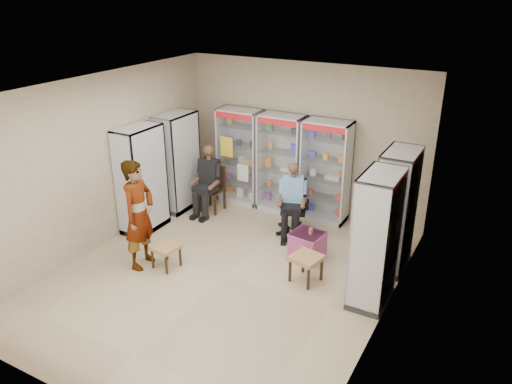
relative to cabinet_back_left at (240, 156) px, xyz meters
The scene contains 18 objects.
floor 3.18m from the cabinet_back_left, 64.54° to the right, with size 6.00×6.00×0.00m, color tan.
room_shell 3.18m from the cabinet_back_left, 64.54° to the right, with size 5.02×6.02×3.01m.
cabinet_back_left is the anchor object (origin of this frame).
cabinet_back_mid 0.95m from the cabinet_back_left, ahead, with size 0.90×0.50×2.00m, color silver.
cabinet_back_right 1.90m from the cabinet_back_left, ahead, with size 0.90×0.50×2.00m, color #A0A2A7.
cabinet_right_far 3.71m from the cabinet_back_left, 17.75° to the right, with size 0.50×0.90×2.00m, color #AFB1B6.
cabinet_right_near 4.18m from the cabinet_back_left, 32.28° to the right, with size 0.50×0.90×2.00m, color #ADAFB5.
cabinet_left_far 1.32m from the cabinet_back_left, 135.00° to the right, with size 0.50×0.90×2.00m, color silver.
cabinet_left_near 2.23m from the cabinet_back_left, 114.61° to the right, with size 0.50×0.90×2.00m, color #B2B6B9.
wooden_chair 0.94m from the cabinet_back_left, 108.90° to the right, with size 0.42×0.42×0.94m, color black.
seated_customer 0.88m from the cabinet_back_left, 107.77° to the right, with size 0.44×0.60×1.34m, color black, non-canonical shape.
office_chair 1.87m from the cabinet_back_left, 26.85° to the right, with size 0.56×0.56×1.04m, color black.
seated_shopkeeper 1.87m from the cabinet_back_left, 28.24° to the right, with size 0.43×0.60×1.32m, color #79C2F0, non-canonical shape.
pink_trunk 2.84m from the cabinet_back_left, 35.29° to the right, with size 0.50×0.48×0.48m, color #AF468F.
tea_glass 2.81m from the cabinet_back_left, 34.71° to the right, with size 0.07×0.07×0.10m, color #4F2206.
woven_stool_a 3.43m from the cabinet_back_left, 41.93° to the right, with size 0.44×0.44×0.44m, color #9F8443.
woven_stool_b 3.08m from the cabinet_back_left, 84.08° to the right, with size 0.40×0.40×0.40m, color #AC8F48.
standing_man 3.09m from the cabinet_back_left, 91.62° to the right, with size 0.67×0.44×1.84m, color #9D9D9F.
Camera 1 is at (3.74, -5.79, 4.37)m, focal length 35.00 mm.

